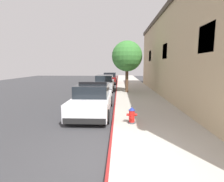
{
  "coord_description": "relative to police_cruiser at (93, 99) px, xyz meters",
  "views": [
    {
      "loc": [
        0.21,
        -4.43,
        2.55
      ],
      "look_at": [
        -0.21,
        6.3,
        1.0
      ],
      "focal_mm": 28.43,
      "sensor_mm": 36.0,
      "label": 1
    }
  ],
  "objects": [
    {
      "name": "ground_plane",
      "position": [
        -3.03,
        5.16,
        -0.84
      ],
      "size": [
        32.65,
        60.0,
        0.2
      ],
      "primitive_type": "cube",
      "color": "#353538"
    },
    {
      "name": "sidewalk_pavement",
      "position": [
        2.97,
        5.16,
        -0.68
      ],
      "size": [
        3.57,
        60.0,
        0.13
      ],
      "primitive_type": "cube",
      "color": "#ADA89E",
      "rests_on": "ground"
    },
    {
      "name": "curb_painted_edge",
      "position": [
        1.14,
        5.16,
        -0.68
      ],
      "size": [
        0.08,
        60.0,
        0.13
      ],
      "primitive_type": "cube",
      "color": "maroon",
      "rests_on": "ground"
    },
    {
      "name": "storefront_building",
      "position": [
        8.13,
        4.21,
        2.71
      ],
      "size": [
        7.0,
        22.64,
        6.89
      ],
      "color": "tan",
      "rests_on": "ground"
    },
    {
      "name": "police_cruiser",
      "position": [
        0.0,
        0.0,
        0.0
      ],
      "size": [
        1.94,
        4.84,
        1.68
      ],
      "color": "white",
      "rests_on": "ground"
    },
    {
      "name": "parked_car_silver_ahead",
      "position": [
        -0.12,
        8.98,
        -0.0
      ],
      "size": [
        1.94,
        4.84,
        1.56
      ],
      "color": "#B2B5BA",
      "rests_on": "ground"
    },
    {
      "name": "parked_car_dark_far",
      "position": [
        0.09,
        16.29,
        -0.0
      ],
      "size": [
        1.94,
        4.84,
        1.56
      ],
      "color": "maroon",
      "rests_on": "ground"
    },
    {
      "name": "fire_hydrant",
      "position": [
        1.94,
        -2.05,
        -0.26
      ],
      "size": [
        0.44,
        0.4,
        0.76
      ],
      "color": "#4C4C51",
      "rests_on": "sidewalk_pavement"
    },
    {
      "name": "street_tree",
      "position": [
        2.1,
        6.86,
        2.62
      ],
      "size": [
        2.72,
        2.72,
        4.61
      ],
      "color": "brown",
      "rests_on": "sidewalk_pavement"
    }
  ]
}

